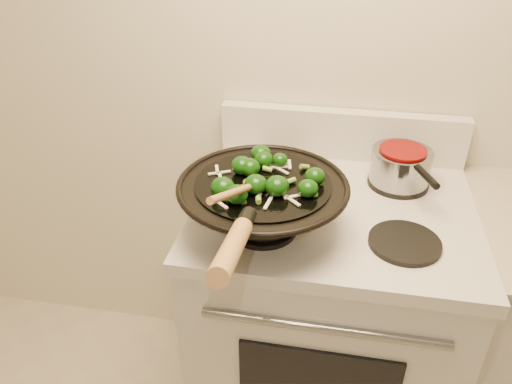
# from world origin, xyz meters

# --- Properties ---
(stove) EXTENTS (0.78, 0.67, 1.08)m
(stove) POSITION_xyz_m (-0.16, 1.17, 0.47)
(stove) COLOR silver
(stove) RESTS_ON ground
(wok) EXTENTS (0.43, 0.71, 0.27)m
(wok) POSITION_xyz_m (-0.34, 1.01, 1.01)
(wok) COLOR black
(wok) RESTS_ON stove
(stirfry) EXTENTS (0.29, 0.27, 0.05)m
(stirfry) POSITION_xyz_m (-0.34, 1.02, 1.08)
(stirfry) COLOR #0D3808
(stirfry) RESTS_ON wok
(wooden_spoon) EXTENTS (0.09, 0.29, 0.12)m
(wooden_spoon) POSITION_xyz_m (-0.37, 0.92, 1.10)
(wooden_spoon) COLOR #A67841
(wooden_spoon) RESTS_ON wok
(saucepan) EXTENTS (0.18, 0.27, 0.10)m
(saucepan) POSITION_xyz_m (0.02, 1.32, 0.99)
(saucepan) COLOR gray
(saucepan) RESTS_ON stove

